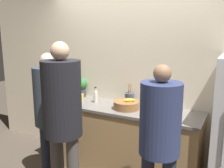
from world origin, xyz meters
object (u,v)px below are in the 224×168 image
object	(u,v)px
person_left	(50,107)
person_right	(160,132)
bottle_clear	(96,96)
potted_plant	(81,87)
bottle_red	(72,95)
person_center	(62,112)
cup_yellow	(81,97)
fruit_bowl	(126,105)
utensil_crock	(129,98)

from	to	relation	value
person_left	person_right	xyz separation A→B (m)	(1.42, -0.07, -0.02)
person_left	bottle_clear	size ratio (longest dim) A/B	7.47
bottle_clear	potted_plant	xyz separation A→B (m)	(-0.38, 0.19, 0.07)
person_right	bottle_red	world-z (taller)	person_right
person_center	bottle_red	world-z (taller)	person_center
bottle_clear	person_center	bearing A→B (deg)	-77.32
person_right	cup_yellow	xyz separation A→B (m)	(-1.44, 0.77, -0.02)
person_center	person_right	distance (m)	0.99
person_left	fruit_bowl	distance (m)	0.97
cup_yellow	utensil_crock	bearing A→B (deg)	13.64
person_left	bottle_red	size ratio (longest dim) A/B	10.13
bottle_red	cup_yellow	xyz separation A→B (m)	(0.15, 0.02, -0.02)
utensil_crock	bottle_red	xyz separation A→B (m)	(-0.86, -0.19, -0.01)
utensil_crock	bottle_clear	xyz separation A→B (m)	(-0.45, -0.18, 0.01)
person_left	utensil_crock	xyz separation A→B (m)	(0.68, 0.87, -0.00)
person_right	potted_plant	xyz separation A→B (m)	(-1.56, 0.95, 0.09)
fruit_bowl	utensil_crock	size ratio (longest dim) A/B	1.17
bottle_clear	cup_yellow	distance (m)	0.27
fruit_bowl	potted_plant	xyz separation A→B (m)	(-0.89, 0.26, 0.10)
person_left	cup_yellow	bearing A→B (deg)	92.23
fruit_bowl	person_right	bearing A→B (deg)	-46.17
person_right	potted_plant	bearing A→B (deg)	148.61
utensil_crock	cup_yellow	bearing A→B (deg)	-166.36
fruit_bowl	bottle_red	xyz separation A→B (m)	(-0.93, 0.06, 0.01)
bottle_clear	potted_plant	distance (m)	0.42
bottle_clear	bottle_red	distance (m)	0.41
person_right	fruit_bowl	world-z (taller)	person_right
fruit_bowl	potted_plant	size ratio (longest dim) A/B	1.16
fruit_bowl	cup_yellow	world-z (taller)	fruit_bowl
potted_plant	person_left	bearing A→B (deg)	-80.98
potted_plant	utensil_crock	bearing A→B (deg)	-0.17
person_right	utensil_crock	distance (m)	1.20
person_left	person_right	size ratio (longest dim) A/B	1.03
person_center	utensil_crock	size ratio (longest dim) A/B	6.44
cup_yellow	potted_plant	xyz separation A→B (m)	(-0.11, 0.17, 0.11)
bottle_red	cup_yellow	size ratio (longest dim) A/B	1.84
person_center	bottle_clear	size ratio (longest dim) A/B	8.14
person_left	utensil_crock	size ratio (longest dim) A/B	5.91
bottle_clear	person_left	bearing A→B (deg)	-108.96
bottle_clear	potted_plant	bearing A→B (deg)	153.70
utensil_crock	person_left	bearing A→B (deg)	-128.05
utensil_crock	person_right	bearing A→B (deg)	-52.23
person_left	bottle_red	world-z (taller)	person_left
person_right	cup_yellow	bearing A→B (deg)	151.79
potted_plant	person_right	bearing A→B (deg)	-31.39
person_left	person_center	bearing A→B (deg)	-34.92
utensil_crock	potted_plant	xyz separation A→B (m)	(-0.82, 0.00, 0.08)
person_right	potted_plant	distance (m)	1.82
utensil_crock	bottle_red	size ratio (longest dim) A/B	1.71
bottle_red	person_right	bearing A→B (deg)	-25.32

